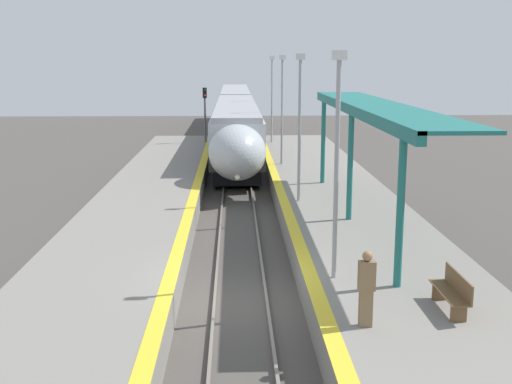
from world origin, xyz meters
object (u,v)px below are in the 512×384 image
train (236,116)px  railway_signal (205,115)px  person_waiting (366,287)px  platform_bench (453,291)px  lamppost_far (282,103)px  lamppost_farthest (272,94)px  lamppost_near (337,153)px  lamppost_mid (300,119)px

train → railway_signal: (-2.15, -6.56, 0.67)m
person_waiting → platform_bench: bearing=20.3°
lamppost_far → lamppost_farthest: size_ratio=1.00×
train → person_waiting: (2.68, -38.31, -0.38)m
railway_signal → lamppost_far: bearing=-64.4°
platform_bench → person_waiting: 2.37m
platform_bench → railway_signal: railway_signal is taller
lamppost_near → lamppost_farthest: same height
platform_bench → lamppost_farthest: 30.94m
person_waiting → lamppost_near: bearing=93.5°
lamppost_mid → railway_signal: bearing=103.6°
person_waiting → railway_signal: bearing=98.6°
platform_bench → lamppost_farthest: (-2.39, 30.71, 2.88)m
person_waiting → lamppost_mid: (-0.20, 12.63, 2.47)m
train → platform_bench: 37.83m
lamppost_mid → platform_bench: bearing=-78.6°
lamppost_farthest → lamppost_near: bearing=-90.0°
lamppost_far → lamppost_farthest: bearing=90.0°
platform_bench → lamppost_mid: lamppost_mid is taller
person_waiting → lamppost_mid: size_ratio=0.29×
platform_bench → lamppost_near: 4.43m
railway_signal → lamppost_far: (4.63, -9.67, 1.43)m
railway_signal → lamppost_mid: 19.73m
lamppost_mid → lamppost_farthest: 18.90m
train → lamppost_near: size_ratio=7.75×
person_waiting → lamppost_far: size_ratio=0.29×
person_waiting → lamppost_far: 22.21m
lamppost_farthest → lamppost_far: bearing=-90.0°
lamppost_near → lamppost_mid: (0.00, 9.45, 0.00)m
train → person_waiting: bearing=-86.0°
person_waiting → train: bearing=94.0°
lamppost_mid → lamppost_far: bearing=90.0°
person_waiting → lamppost_far: lamppost_far is taller
platform_bench → lamppost_mid: bearing=101.4°
platform_bench → railway_signal: (-7.02, 30.94, 1.45)m
railway_signal → lamppost_near: size_ratio=0.79×
train → platform_bench: size_ratio=25.90×
person_waiting → lamppost_farthest: lamppost_farthest is taller
lamppost_mid → lamppost_near: bearing=-90.0°
train → lamppost_farthest: bearing=-69.9°
lamppost_farthest → lamppost_mid: bearing=-90.0°
train → lamppost_mid: (2.48, -25.69, 2.10)m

